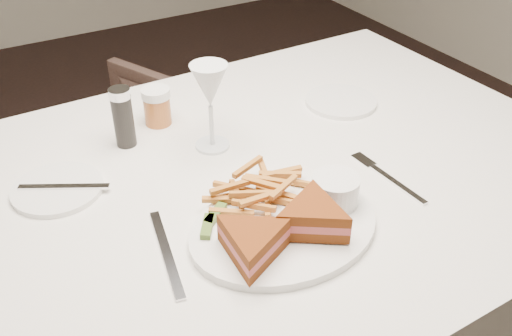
{
  "coord_description": "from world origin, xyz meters",
  "views": [
    {
      "loc": [
        -0.06,
        -1.06,
        1.36
      ],
      "look_at": [
        0.35,
        -0.36,
        0.8
      ],
      "focal_mm": 40.0,
      "sensor_mm": 36.0,
      "label": 1
    }
  ],
  "objects": [
    {
      "name": "table",
      "position": [
        0.35,
        -0.31,
        0.38
      ],
      "size": [
        1.38,
        0.94,
        0.75
      ],
      "primitive_type": "cube",
      "rotation": [
        0.0,
        0.0,
        0.02
      ],
      "color": "silver",
      "rests_on": "ground"
    },
    {
      "name": "chair_far",
      "position": [
        0.32,
        0.5,
        0.3
      ],
      "size": [
        0.74,
        0.72,
        0.59
      ],
      "primitive_type": "imported",
      "rotation": [
        0.0,
        0.0,
        3.56
      ],
      "color": "#4C372F",
      "rests_on": "ground"
    },
    {
      "name": "table_setting",
      "position": [
        0.33,
        -0.37,
        0.79
      ],
      "size": [
        0.8,
        0.62,
        0.18
      ],
      "color": "white",
      "rests_on": "table"
    }
  ]
}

